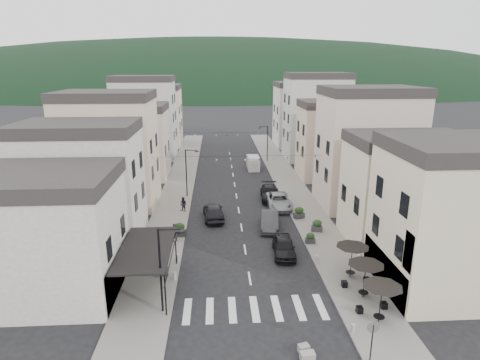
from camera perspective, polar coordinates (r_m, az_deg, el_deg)
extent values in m
plane|color=black|center=(26.63, 2.52, -20.24)|extent=(700.00, 700.00, 0.00)
cube|color=slate|center=(55.82, -8.54, -0.41)|extent=(4.00, 76.00, 0.12)
cube|color=slate|center=(56.46, 6.80, -0.15)|extent=(4.00, 76.00, 0.12)
ellipsoid|color=black|center=(321.71, -3.07, 13.31)|extent=(640.00, 360.00, 70.00)
cube|color=#B2ACA3|center=(31.68, -27.86, -7.69)|extent=(12.00, 8.00, 8.00)
cube|color=beige|center=(32.28, 28.51, -5.44)|extent=(10.00, 8.00, 10.00)
cube|color=black|center=(29.62, -13.23, -9.48)|extent=(3.60, 7.50, 0.15)
cube|color=black|center=(29.58, -9.67, -10.38)|extent=(0.34, 7.50, 0.99)
cylinder|color=black|center=(27.09, -10.57, -15.76)|extent=(0.10, 0.10, 3.20)
cylinder|color=black|center=(33.20, -9.13, -9.39)|extent=(0.10, 0.10, 3.20)
cube|color=#B2ACA3|center=(38.87, -21.45, -1.13)|extent=(10.00, 7.00, 10.00)
cube|color=#262323|center=(37.71, -22.30, 6.88)|extent=(10.20, 7.14, 1.00)
cube|color=beige|center=(47.92, -18.03, 3.55)|extent=(10.00, 8.00, 12.00)
cube|color=#262323|center=(47.02, -18.72, 11.30)|extent=(10.20, 8.16, 1.00)
cube|color=beige|center=(59.61, -15.14, 4.91)|extent=(10.00, 8.00, 9.50)
cube|color=#262323|center=(58.87, -15.52, 9.92)|extent=(10.20, 8.16, 1.00)
cube|color=#A8A8A3|center=(70.98, -13.36, 8.19)|extent=(10.00, 7.00, 13.00)
cube|color=#262323|center=(70.40, -13.73, 13.84)|extent=(10.20, 7.14, 1.00)
cube|color=beige|center=(82.85, -11.94, 8.67)|extent=(10.00, 9.00, 11.00)
cube|color=#262323|center=(82.32, -12.19, 12.81)|extent=(10.20, 9.18, 1.00)
cube|color=beige|center=(39.01, 22.40, -1.94)|extent=(10.00, 7.00, 9.00)
cube|color=#262323|center=(37.87, 23.21, 5.27)|extent=(10.20, 7.14, 1.00)
cube|color=beige|center=(47.45, 17.53, 3.79)|extent=(10.00, 8.00, 12.50)
cube|color=#262323|center=(46.57, 18.25, 11.92)|extent=(10.20, 8.16, 1.00)
cube|color=beige|center=(58.83, 13.37, 5.14)|extent=(10.00, 7.00, 10.00)
cube|color=#262323|center=(58.07, 13.73, 10.47)|extent=(10.20, 7.14, 1.00)
cube|color=#A8A8A3|center=(69.98, 10.69, 8.45)|extent=(10.00, 8.00, 13.50)
cube|color=#262323|center=(69.42, 11.01, 14.38)|extent=(10.20, 8.16, 1.00)
cube|color=#B2ACA3|center=(81.71, 8.64, 8.91)|extent=(10.00, 9.00, 11.50)
cube|color=#262323|center=(81.18, 8.83, 13.28)|extent=(10.20, 9.18, 1.00)
cylinder|color=black|center=(27.69, 19.33, -16.51)|extent=(0.06, 0.06, 2.30)
cone|color=black|center=(27.13, 19.55, -14.54)|extent=(2.50, 2.50, 0.55)
cylinder|color=black|center=(28.10, 19.17, -17.86)|extent=(0.70, 0.70, 0.04)
cylinder|color=black|center=(29.90, 17.26, -13.72)|extent=(0.06, 0.06, 2.30)
cone|color=black|center=(29.38, 17.44, -11.85)|extent=(2.50, 2.50, 0.55)
cylinder|color=black|center=(30.28, 17.14, -15.00)|extent=(0.70, 0.70, 0.04)
cylinder|color=black|center=(32.20, 15.53, -11.31)|extent=(0.06, 0.06, 2.30)
cone|color=black|center=(31.72, 15.68, -9.54)|extent=(2.50, 2.50, 0.55)
cylinder|color=black|center=(32.56, 15.42, -12.53)|extent=(0.70, 0.70, 0.04)
cylinder|color=black|center=(26.85, -11.24, -12.65)|extent=(0.14, 0.14, 6.00)
cylinder|color=black|center=(25.51, -10.03, -6.94)|extent=(1.40, 0.10, 0.10)
cylinder|color=black|center=(25.50, -8.55, -7.25)|extent=(0.56, 0.56, 0.08)
cylinder|color=black|center=(49.15, -7.64, 0.91)|extent=(0.14, 0.14, 6.00)
cylinder|color=black|center=(48.43, -6.94, 4.24)|extent=(1.40, 0.10, 0.10)
cylinder|color=black|center=(48.43, -6.17, 4.08)|extent=(0.56, 0.56, 0.08)
cylinder|color=black|center=(67.09, 3.92, 5.12)|extent=(0.14, 0.14, 6.00)
cylinder|color=black|center=(66.51, 3.37, 7.56)|extent=(1.40, 0.10, 0.10)
cylinder|color=black|center=(66.46, 2.80, 7.44)|extent=(0.56, 0.56, 0.08)
cylinder|color=black|center=(24.40, 18.19, -21.36)|extent=(0.07, 0.07, 2.50)
cylinder|color=slate|center=(23.77, 18.44, -19.25)|extent=(0.70, 0.04, 0.70)
cylinder|color=gray|center=(31.52, -9.28, -13.28)|extent=(0.26, 0.26, 0.60)
cylinder|color=gray|center=(34.15, -8.79, -10.81)|extent=(0.26, 0.26, 0.60)
cylinder|color=gray|center=(34.07, 10.88, -10.99)|extent=(0.26, 0.26, 0.60)
cylinder|color=gray|center=(26.72, 15.79, -19.67)|extent=(0.26, 0.26, 0.60)
cylinder|color=black|center=(44.47, -0.27, 3.42)|extent=(19.00, 0.02, 0.02)
cone|color=beige|center=(44.90, -11.45, 2.98)|extent=(0.28, 0.28, 0.24)
cone|color=navy|center=(44.72, -9.44, 2.92)|extent=(0.28, 0.28, 0.24)
cone|color=beige|center=(44.60, -7.41, 2.86)|extent=(0.28, 0.28, 0.24)
cone|color=navy|center=(44.53, -5.37, 2.82)|extent=(0.28, 0.28, 0.24)
cone|color=beige|center=(44.51, -3.33, 2.80)|extent=(0.28, 0.28, 0.24)
cone|color=navy|center=(44.54, -1.29, 2.80)|extent=(0.28, 0.28, 0.24)
cone|color=beige|center=(44.63, 0.75, 2.83)|extent=(0.28, 0.28, 0.24)
cone|color=navy|center=(44.76, 2.77, 2.88)|extent=(0.28, 0.28, 0.24)
cone|color=beige|center=(44.95, 4.78, 2.96)|extent=(0.28, 0.28, 0.24)
cone|color=navy|center=(45.18, 6.77, 3.06)|extent=(0.28, 0.28, 0.24)
cone|color=beige|center=(45.47, 8.75, 3.16)|extent=(0.28, 0.28, 0.24)
cone|color=navy|center=(45.81, 10.69, 3.28)|extent=(0.28, 0.28, 0.24)
cylinder|color=black|center=(60.16, -1.11, 6.78)|extent=(19.00, 0.02, 0.02)
cone|color=beige|center=(60.48, -9.44, 6.43)|extent=(0.28, 0.28, 0.24)
cone|color=navy|center=(60.35, -7.93, 6.39)|extent=(0.28, 0.28, 0.24)
cone|color=beige|center=(60.26, -6.42, 6.35)|extent=(0.28, 0.28, 0.24)
cone|color=navy|center=(60.21, -4.90, 6.32)|extent=(0.28, 0.28, 0.24)
cone|color=beige|center=(60.19, -3.38, 6.31)|extent=(0.28, 0.28, 0.24)
cone|color=navy|center=(60.22, -1.87, 6.31)|extent=(0.28, 0.28, 0.24)
cone|color=beige|center=(60.28, -0.35, 6.33)|extent=(0.28, 0.28, 0.24)
cone|color=navy|center=(60.38, 1.15, 6.36)|extent=(0.28, 0.28, 0.24)
cone|color=beige|center=(60.52, 2.66, 6.42)|extent=(0.28, 0.28, 0.24)
cone|color=navy|center=(60.69, 4.16, 6.48)|extent=(0.28, 0.28, 0.24)
cone|color=beige|center=(60.91, 5.64, 6.55)|extent=(0.28, 0.28, 0.24)
cone|color=navy|center=(61.16, 7.12, 6.63)|extent=(0.28, 0.28, 0.24)
imported|color=black|center=(34.99, 6.27, -9.39)|extent=(2.09, 4.60, 1.53)
imported|color=#2E2E31|center=(40.25, 4.24, -5.78)|extent=(2.29, 5.01, 1.59)
imported|color=gray|center=(45.98, 5.51, -2.98)|extent=(2.64, 5.69, 1.58)
imported|color=black|center=(48.65, 4.30, -1.86)|extent=(2.54, 5.57, 1.58)
imported|color=black|center=(42.46, -3.78, -4.50)|extent=(2.47, 5.16, 1.70)
cube|color=silver|center=(62.76, 1.86, 2.43)|extent=(1.78, 4.43, 1.84)
cube|color=silver|center=(62.00, 1.92, 3.18)|extent=(1.72, 2.96, 0.46)
cylinder|color=black|center=(61.24, 1.32, 1.51)|extent=(0.23, 0.65, 0.64)
cylinder|color=black|center=(61.38, 2.69, 1.53)|extent=(0.23, 0.65, 0.64)
cylinder|color=black|center=(64.44, 1.06, 2.25)|extent=(0.23, 0.65, 0.64)
cylinder|color=black|center=(64.57, 2.37, 2.27)|extent=(0.23, 0.65, 0.64)
imported|color=black|center=(37.35, -9.22, -7.43)|extent=(0.76, 0.68, 1.74)
imported|color=black|center=(44.64, -8.06, -3.45)|extent=(1.01, 0.95, 1.64)
cube|color=gray|center=(24.50, 9.58, -23.49)|extent=(0.84, 0.57, 0.50)
cube|color=gray|center=(25.01, 9.05, -22.59)|extent=(0.69, 0.59, 0.45)
cube|color=#2F2F31|center=(32.30, -11.07, -12.70)|extent=(1.08, 0.69, 0.51)
ellipsoid|color=black|center=(32.04, -11.13, -11.83)|extent=(0.89, 0.57, 0.65)
cube|color=#29292B|center=(38.79, -8.57, -7.42)|extent=(1.29, 0.97, 0.57)
ellipsoid|color=black|center=(38.55, -8.61, -6.56)|extent=(1.01, 0.64, 0.73)
cube|color=#2B2B2D|center=(37.42, 9.94, -8.50)|extent=(0.94, 0.59, 0.45)
ellipsoid|color=black|center=(37.22, 9.98, -7.81)|extent=(0.79, 0.50, 0.57)
cube|color=#303133|center=(40.03, 10.87, -6.81)|extent=(1.13, 0.74, 0.52)
ellipsoid|color=black|center=(39.81, 10.91, -6.04)|extent=(0.92, 0.59, 0.67)
cube|color=#2F2E31|center=(42.97, 8.38, -5.03)|extent=(1.25, 0.94, 0.56)
ellipsoid|color=black|center=(42.75, 8.41, -4.27)|extent=(0.98, 0.62, 0.71)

